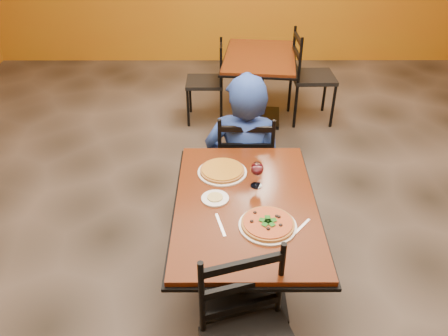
{
  "coord_description": "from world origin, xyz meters",
  "views": [
    {
      "loc": [
        -0.13,
        -2.46,
        2.28
      ],
      "look_at": [
        -0.12,
        -0.3,
        0.85
      ],
      "focal_mm": 34.76,
      "sensor_mm": 36.0,
      "label": 1
    }
  ],
  "objects_px": {
    "chair_second_right": "(313,77)",
    "pizza_main": "(268,223)",
    "table_main": "(245,227)",
    "diner": "(245,150)",
    "wine_glass": "(257,173)",
    "side_plate": "(215,198)",
    "plate_far": "(222,172)",
    "chair_main_far": "(245,162)",
    "plate_main": "(268,226)",
    "chair_second_left": "(205,82)",
    "pizza_far": "(222,170)",
    "table_second": "(259,73)"
  },
  "relations": [
    {
      "from": "chair_second_right",
      "to": "pizza_main",
      "type": "bearing_deg",
      "value": 163.26
    },
    {
      "from": "table_main",
      "to": "diner",
      "type": "relative_size",
      "value": 1.01
    },
    {
      "from": "chair_second_right",
      "to": "wine_glass",
      "type": "xyz_separation_m",
      "value": [
        -0.79,
        -2.37,
        0.34
      ]
    },
    {
      "from": "side_plate",
      "to": "plate_far",
      "type": "bearing_deg",
      "value": 81.35
    },
    {
      "from": "chair_main_far",
      "to": "plate_far",
      "type": "bearing_deg",
      "value": 75.1
    },
    {
      "from": "plate_main",
      "to": "wine_glass",
      "type": "bearing_deg",
      "value": 95.69
    },
    {
      "from": "plate_main",
      "to": "wine_glass",
      "type": "height_order",
      "value": "wine_glass"
    },
    {
      "from": "pizza_main",
      "to": "plate_far",
      "type": "distance_m",
      "value": 0.56
    },
    {
      "from": "chair_second_left",
      "to": "side_plate",
      "type": "relative_size",
      "value": 5.55
    },
    {
      "from": "chair_main_far",
      "to": "pizza_main",
      "type": "relative_size",
      "value": 3.24
    },
    {
      "from": "table_main",
      "to": "pizza_main",
      "type": "xyz_separation_m",
      "value": [
        0.11,
        -0.21,
        0.21
      ]
    },
    {
      "from": "plate_far",
      "to": "pizza_far",
      "type": "relative_size",
      "value": 1.11
    },
    {
      "from": "side_plate",
      "to": "chair_second_left",
      "type": "bearing_deg",
      "value": 93.56
    },
    {
      "from": "table_second",
      "to": "pizza_far",
      "type": "bearing_deg",
      "value": -100.08
    },
    {
      "from": "plate_main",
      "to": "diner",
      "type": "bearing_deg",
      "value": 94.24
    },
    {
      "from": "side_plate",
      "to": "table_main",
      "type": "bearing_deg",
      "value": -8.2
    },
    {
      "from": "diner",
      "to": "wine_glass",
      "type": "relative_size",
      "value": 6.75
    },
    {
      "from": "pizza_far",
      "to": "chair_main_far",
      "type": "bearing_deg",
      "value": 73.4
    },
    {
      "from": "pizza_far",
      "to": "side_plate",
      "type": "xyz_separation_m",
      "value": [
        -0.04,
        -0.27,
        -0.02
      ]
    },
    {
      "from": "table_main",
      "to": "diner",
      "type": "height_order",
      "value": "diner"
    },
    {
      "from": "chair_main_far",
      "to": "wine_glass",
      "type": "height_order",
      "value": "wine_glass"
    },
    {
      "from": "pizza_main",
      "to": "wine_glass",
      "type": "xyz_separation_m",
      "value": [
        -0.04,
        0.37,
        0.07
      ]
    },
    {
      "from": "plate_main",
      "to": "wine_glass",
      "type": "relative_size",
      "value": 1.72
    },
    {
      "from": "chair_main_far",
      "to": "pizza_main",
      "type": "distance_m",
      "value": 1.14
    },
    {
      "from": "table_main",
      "to": "chair_second_right",
      "type": "height_order",
      "value": "chair_second_right"
    },
    {
      "from": "pizza_main",
      "to": "side_plate",
      "type": "bearing_deg",
      "value": 139.84
    },
    {
      "from": "table_main",
      "to": "wine_glass",
      "type": "distance_m",
      "value": 0.33
    },
    {
      "from": "plate_main",
      "to": "chair_second_left",
      "type": "bearing_deg",
      "value": 99.08
    },
    {
      "from": "table_main",
      "to": "chair_second_left",
      "type": "xyz_separation_m",
      "value": [
        -0.33,
        2.53,
        -0.11
      ]
    },
    {
      "from": "table_main",
      "to": "chair_main_far",
      "type": "xyz_separation_m",
      "value": [
        0.04,
        0.88,
        -0.1
      ]
    },
    {
      "from": "chair_second_left",
      "to": "diner",
      "type": "xyz_separation_m",
      "value": [
        0.36,
        -1.72,
        0.16
      ]
    },
    {
      "from": "table_second",
      "to": "side_plate",
      "type": "distance_m",
      "value": 2.55
    },
    {
      "from": "side_plate",
      "to": "plate_main",
      "type": "bearing_deg",
      "value": -40.16
    },
    {
      "from": "side_plate",
      "to": "wine_glass",
      "type": "relative_size",
      "value": 0.89
    },
    {
      "from": "chair_second_right",
      "to": "plate_main",
      "type": "xyz_separation_m",
      "value": [
        -0.75,
        -2.74,
        0.25
      ]
    },
    {
      "from": "wine_glass",
      "to": "table_second",
      "type": "bearing_deg",
      "value": 85.37
    },
    {
      "from": "chair_second_left",
      "to": "plate_far",
      "type": "distance_m",
      "value": 2.27
    },
    {
      "from": "chair_second_left",
      "to": "pizza_main",
      "type": "distance_m",
      "value": 2.8
    },
    {
      "from": "chair_second_right",
      "to": "plate_far",
      "type": "bearing_deg",
      "value": 154.62
    },
    {
      "from": "chair_main_far",
      "to": "plate_far",
      "type": "height_order",
      "value": "chair_main_far"
    },
    {
      "from": "table_main",
      "to": "diner",
      "type": "xyz_separation_m",
      "value": [
        0.03,
        0.81,
        0.05
      ]
    },
    {
      "from": "pizza_far",
      "to": "plate_main",
      "type": "bearing_deg",
      "value": -64.58
    },
    {
      "from": "chair_second_right",
      "to": "side_plate",
      "type": "bearing_deg",
      "value": 156.14
    },
    {
      "from": "table_main",
      "to": "plate_far",
      "type": "bearing_deg",
      "value": 114.55
    },
    {
      "from": "table_main",
      "to": "pizza_far",
      "type": "xyz_separation_m",
      "value": [
        -0.13,
        0.3,
        0.21
      ]
    },
    {
      "from": "chair_second_left",
      "to": "side_plate",
      "type": "distance_m",
      "value": 2.53
    },
    {
      "from": "pizza_main",
      "to": "table_main",
      "type": "bearing_deg",
      "value": 116.6
    },
    {
      "from": "table_main",
      "to": "wine_glass",
      "type": "relative_size",
      "value": 6.83
    },
    {
      "from": "chair_main_far",
      "to": "chair_second_left",
      "type": "bearing_deg",
      "value": -75.65
    },
    {
      "from": "wine_glass",
      "to": "table_main",
      "type": "bearing_deg",
      "value": -114.14
    }
  ]
}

